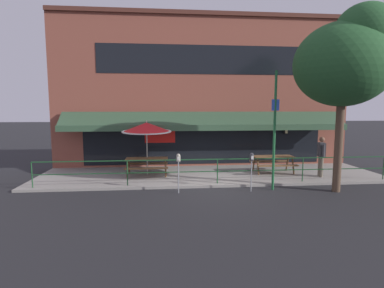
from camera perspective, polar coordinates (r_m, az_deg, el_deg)
ground_plane at (r=11.55m, az=5.10°, el=-8.30°), size 120.00×120.00×0.00m
patio_deck at (r=13.45m, az=3.55°, el=-5.90°), size 15.00×4.00×0.10m
restaurant_building at (r=15.35m, az=2.35°, el=9.81°), size 15.00×1.60×7.69m
patio_railing at (r=11.66m, az=4.88°, el=-4.12°), size 13.84×0.04×0.97m
picnic_table_left at (r=13.09m, az=-8.58°, el=-3.40°), size 1.80×1.42×0.76m
picnic_table_centre at (r=14.00m, az=15.21°, el=-2.90°), size 1.80×1.42×0.76m
patio_umbrella_left at (r=13.14m, az=-8.64°, el=3.12°), size 2.14×2.14×2.38m
pedestrian_walking at (r=13.88m, az=23.39°, el=-1.83°), size 0.31×0.61×1.71m
parking_meter_near at (r=10.56m, az=-2.61°, el=-3.31°), size 0.15×0.16×1.42m
parking_meter_far at (r=10.96m, az=11.29°, el=-3.07°), size 0.15×0.16×1.42m
street_sign_pole at (r=11.28m, az=15.44°, el=2.61°), size 0.28×0.09×4.34m
street_tree_curbside at (r=11.95m, az=27.47°, el=14.16°), size 3.40×3.06×6.47m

